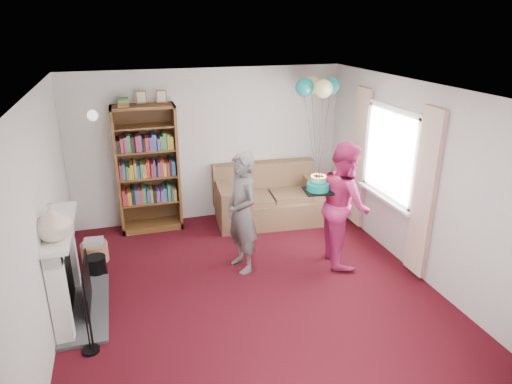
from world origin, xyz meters
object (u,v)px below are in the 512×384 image
object	(u,v)px
bookcase	(148,170)
birthday_cake	(318,187)
sofa	(268,200)
person_striped	(242,213)
person_magenta	(344,204)

from	to	relation	value
bookcase	birthday_cake	bearing A→B (deg)	-42.05
birthday_cake	sofa	bearing A→B (deg)	94.91
person_striped	birthday_cake	distance (m)	1.06
person_striped	person_magenta	xyz separation A→B (m)	(1.39, -0.17, 0.04)
bookcase	sofa	distance (m)	2.05
bookcase	person_magenta	bearing A→B (deg)	-37.13
person_magenta	person_striped	bearing A→B (deg)	91.99
sofa	person_magenta	xyz separation A→B (m)	(0.54, -1.64, 0.51)
sofa	person_magenta	world-z (taller)	person_magenta
bookcase	person_striped	xyz separation A→B (m)	(1.08, -1.70, -0.16)
sofa	birthday_cake	world-z (taller)	birthday_cake
person_striped	bookcase	bearing A→B (deg)	-160.17
bookcase	birthday_cake	xyz separation A→B (m)	(2.07, -1.87, 0.16)
sofa	birthday_cake	bearing A→B (deg)	-80.28
sofa	birthday_cake	size ratio (longest dim) A/B	4.96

